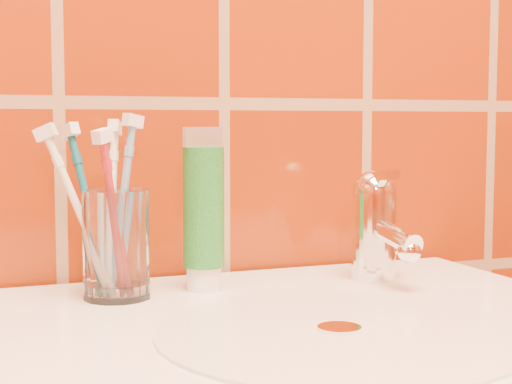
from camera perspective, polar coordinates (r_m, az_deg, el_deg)
name	(u,v)px	position (r m, az deg, el deg)	size (l,w,h in m)	color
glass_tumbler	(117,244)	(0.77, -10.10, -3.77)	(0.07, 0.07, 0.11)	white
toothpaste_tube	(204,214)	(0.80, -3.83, -1.63)	(0.05, 0.04, 0.17)	white
faucet	(376,222)	(0.85, 8.71, -2.16)	(0.05, 0.11, 0.12)	white
toothbrush_0	(114,217)	(0.75, -10.29, -1.77)	(0.05, 0.04, 0.17)	maroon
toothbrush_1	(80,214)	(0.77, -12.66, -1.54)	(0.08, 0.05, 0.18)	white
toothbrush_2	(122,205)	(0.78, -9.70, -0.97)	(0.05, 0.04, 0.19)	#6D92C2
toothbrush_3	(112,208)	(0.79, -10.45, -1.17)	(0.04, 0.06, 0.18)	white
toothbrush_4	(90,211)	(0.79, -12.01, -1.35)	(0.05, 0.08, 0.18)	#0C526A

